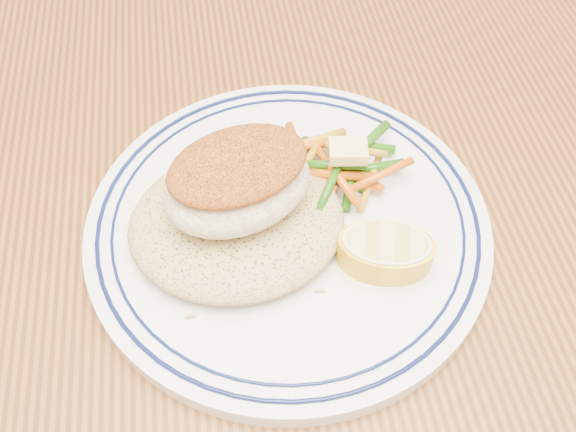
# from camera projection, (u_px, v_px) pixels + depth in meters

# --- Properties ---
(dining_table) EXTENTS (1.50, 0.90, 0.75)m
(dining_table) POSITION_uv_depth(u_px,v_px,m) (347.00, 314.00, 0.55)
(dining_table) COLOR #4F290F
(dining_table) RESTS_ON ground
(plate) EXTENTS (0.30, 0.30, 0.02)m
(plate) POSITION_uv_depth(u_px,v_px,m) (288.00, 225.00, 0.47)
(plate) COLOR silver
(plate) RESTS_ON dining_table
(rice_pilaf) EXTENTS (0.15, 0.14, 0.03)m
(rice_pilaf) POSITION_uv_depth(u_px,v_px,m) (236.00, 219.00, 0.45)
(rice_pilaf) COLOR tan
(rice_pilaf) RESTS_ON plate
(fish_fillet) EXTENTS (0.12, 0.10, 0.05)m
(fish_fillet) POSITION_uv_depth(u_px,v_px,m) (238.00, 181.00, 0.43)
(fish_fillet) COLOR beige
(fish_fillet) RESTS_ON rice_pilaf
(vegetable_pile) EXTENTS (0.11, 0.09, 0.03)m
(vegetable_pile) POSITION_uv_depth(u_px,v_px,m) (335.00, 165.00, 0.49)
(vegetable_pile) COLOR #1E560A
(vegetable_pile) RESTS_ON plate
(butter_pat) EXTENTS (0.03, 0.03, 0.01)m
(butter_pat) POSITION_uv_depth(u_px,v_px,m) (348.00, 151.00, 0.47)
(butter_pat) COLOR #F1D976
(butter_pat) RESTS_ON vegetable_pile
(lemon_wedge) EXTENTS (0.07, 0.07, 0.03)m
(lemon_wedge) POSITION_uv_depth(u_px,v_px,m) (385.00, 251.00, 0.44)
(lemon_wedge) COLOR yellow
(lemon_wedge) RESTS_ON plate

